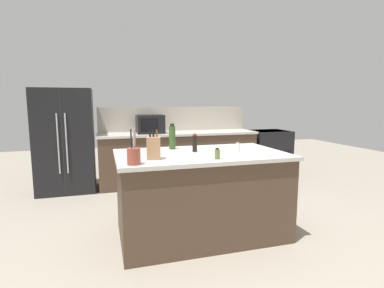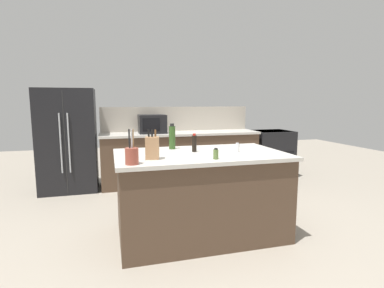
{
  "view_description": "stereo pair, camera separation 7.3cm",
  "coord_description": "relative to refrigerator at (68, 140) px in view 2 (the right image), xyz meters",
  "views": [
    {
      "loc": [
        -1.02,
        -3.09,
        1.5
      ],
      "look_at": [
        0.0,
        0.35,
        0.99
      ],
      "focal_mm": 28.0,
      "sensor_mm": 36.0,
      "label": 1
    },
    {
      "loc": [
        -0.95,
        -3.11,
        1.5
      ],
      "look_at": [
        0.0,
        0.35,
        0.99
      ],
      "focal_mm": 28.0,
      "sensor_mm": 36.0,
      "label": 2
    }
  ],
  "objects": [
    {
      "name": "utensil_crock",
      "position": [
        0.87,
        -2.67,
        0.17
      ],
      "size": [
        0.12,
        0.12,
        0.32
      ],
      "color": "brown",
      "rests_on": "kitchen_island"
    },
    {
      "name": "refrigerator",
      "position": [
        0.0,
        0.0,
        0.0
      ],
      "size": [
        0.91,
        0.75,
        1.71
      ],
      "color": "black",
      "rests_on": "ground_plane"
    },
    {
      "name": "microwave",
      "position": [
        1.41,
        -0.05,
        0.25
      ],
      "size": [
        0.47,
        0.39,
        0.33
      ],
      "color": "black",
      "rests_on": "back_counter_run"
    },
    {
      "name": "wall_backsplash",
      "position": [
        1.94,
        0.27,
        0.32
      ],
      "size": [
        2.85,
        0.03,
        0.46
      ],
      "primitive_type": "cube",
      "color": "#B2A899",
      "rests_on": "back_counter_run"
    },
    {
      "name": "salt_shaker",
      "position": [
        2.05,
        -2.32,
        0.13
      ],
      "size": [
        0.05,
        0.05,
        0.11
      ],
      "color": "silver",
      "rests_on": "kitchen_island"
    },
    {
      "name": "ground_plane",
      "position": [
        1.64,
        -2.25,
        -0.85
      ],
      "size": [
        14.0,
        14.0,
        0.0
      ],
      "primitive_type": "plane",
      "color": "gray"
    },
    {
      "name": "kitchen_island",
      "position": [
        1.64,
        -2.25,
        -0.38
      ],
      "size": [
        1.85,
        1.09,
        0.94
      ],
      "color": "#4C3828",
      "rests_on": "ground_plane"
    },
    {
      "name": "spice_jar_oregano",
      "position": [
        1.68,
        -2.64,
        0.14
      ],
      "size": [
        0.05,
        0.05,
        0.11
      ],
      "color": "#567038",
      "rests_on": "kitchen_island"
    },
    {
      "name": "range_oven",
      "position": [
        3.8,
        -0.05,
        -0.39
      ],
      "size": [
        0.76,
        0.65,
        0.92
      ],
      "color": "black",
      "rests_on": "ground_plane"
    },
    {
      "name": "knife_block",
      "position": [
        1.08,
        -2.47,
        0.2
      ],
      "size": [
        0.15,
        0.12,
        0.29
      ],
      "rotation": [
        0.0,
        0.0,
        -0.21
      ],
      "color": "#A87C54",
      "rests_on": "kitchen_island"
    },
    {
      "name": "soy_sauce_bottle",
      "position": [
        1.59,
        -2.16,
        0.18
      ],
      "size": [
        0.05,
        0.05,
        0.21
      ],
      "color": "black",
      "rests_on": "kitchen_island"
    },
    {
      "name": "back_counter_run",
      "position": [
        1.94,
        -0.05,
        -0.38
      ],
      "size": [
        2.89,
        0.66,
        0.94
      ],
      "color": "#4C3828",
      "rests_on": "ground_plane"
    },
    {
      "name": "olive_oil_bottle",
      "position": [
        1.39,
        -1.9,
        0.23
      ],
      "size": [
        0.08,
        0.08,
        0.3
      ],
      "color": "#2D4C1E",
      "rests_on": "kitchen_island"
    }
  ]
}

